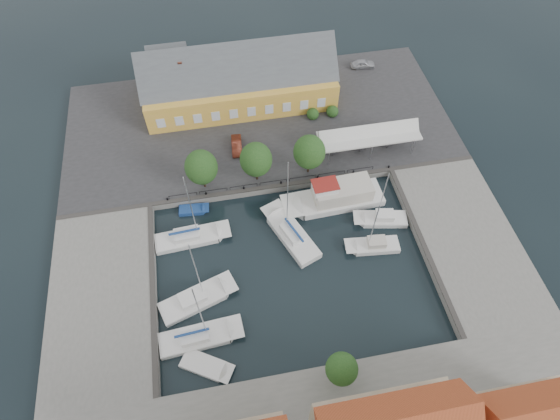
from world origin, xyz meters
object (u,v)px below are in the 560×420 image
west_boat_a (191,238)px  launch_nw (194,210)px  tent_canopy (369,136)px  car_red (237,145)px  launch_sw (206,366)px  west_boat_d (199,337)px  warehouse (235,81)px  east_boat_a (381,220)px  west_boat_c (197,300)px  car_silver (363,64)px  east_boat_b (373,246)px  center_sailboat (291,234)px  trawler (337,197)px

west_boat_a → launch_nw: (0.63, 4.33, -0.18)m
tent_canopy → car_red: size_ratio=3.53×
car_red → launch_sw: bearing=-99.1°
tent_canopy → west_boat_d: size_ratio=1.14×
warehouse → east_boat_a: size_ratio=2.87×
west_boat_c → launch_nw: 12.81m
car_silver → launch_nw: 37.72m
launch_sw → east_boat_b: bearing=26.6°
east_boat_a → tent_canopy: bearing=83.3°
center_sailboat → trawler: (6.91, 4.18, 0.65)m
center_sailboat → trawler: 8.10m
east_boat_a → launch_nw: east_boat_a is taller
car_silver → trawler: trawler is taller
center_sailboat → east_boat_b: (9.61, -3.50, -0.10)m
tent_canopy → west_boat_c: (-25.55, -18.26, -3.42)m
warehouse → east_boat_a: 29.90m
center_sailboat → car_red: bearing=107.5°
launch_sw → car_red: bearing=76.2°
launch_nw → east_boat_b: bearing=-24.4°
east_boat_a → west_boat_a: west_boat_a is taller
west_boat_a → west_boat_c: size_ratio=1.02×
car_red → trawler: size_ratio=0.29×
tent_canopy → east_boat_b: 15.94m
tent_canopy → car_silver: 18.51m
center_sailboat → tent_canopy: bearing=41.5°
west_boat_c → east_boat_a: bearing=15.6°
warehouse → launch_nw: warehouse is taller
west_boat_a → launch_sw: 16.19m
tent_canopy → east_boat_a: bearing=-96.7°
west_boat_a → east_boat_b: bearing=-13.7°
car_silver → launch_nw: (-29.66, -23.25, -1.57)m
car_silver → warehouse: bearing=105.1°
west_boat_a → west_boat_d: size_ratio=1.02×
car_silver → car_red: (-22.67, -14.28, -0.01)m
launch_sw → tent_canopy: bearing=45.9°
tent_canopy → west_boat_d: west_boat_d is taller
car_red → trawler: trawler is taller
tent_canopy → east_boat_a: (-1.35, -11.52, -3.42)m
east_boat_b → west_boat_a: bearing=166.3°
east_boat_a → west_boat_c: size_ratio=0.82×
warehouse → launch_sw: warehouse is taller
launch_nw → west_boat_c: bearing=-92.8°
west_boat_c → west_boat_a: bearing=90.0°
warehouse → car_red: warehouse is taller
launch_sw → center_sailboat: bearing=50.0°
tent_canopy → center_sailboat: size_ratio=1.04×
car_silver → west_boat_d: size_ratio=0.32×
warehouse → west_boat_c: west_boat_c is taller
west_boat_a → trawler: bearing=6.9°
tent_canopy → car_red: tent_canopy is taller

